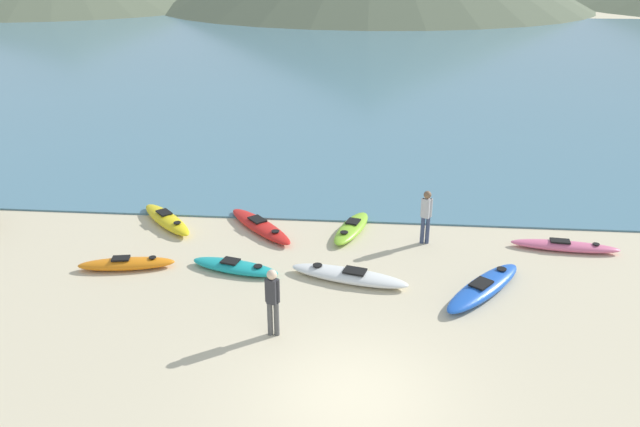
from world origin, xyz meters
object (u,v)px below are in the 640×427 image
(kayak_on_sand_5, at_px, (260,226))
(person_near_waterline, at_px, (426,214))
(kayak_on_sand_7, at_px, (235,267))
(kayak_on_sand_2, at_px, (126,264))
(kayak_on_sand_0, at_px, (167,219))
(kayak_on_sand_3, at_px, (352,228))
(kayak_on_sand_1, at_px, (565,246))
(kayak_on_sand_6, at_px, (349,276))
(kayak_on_sand_4, at_px, (484,287))
(person_near_foreground, at_px, (273,298))

(kayak_on_sand_5, bearing_deg, person_near_waterline, -5.46)
(kayak_on_sand_7, xyz_separation_m, person_near_waterline, (5.52, 2.35, 0.86))
(kayak_on_sand_2, distance_m, person_near_waterline, 9.05)
(kayak_on_sand_0, distance_m, kayak_on_sand_3, 6.20)
(kayak_on_sand_0, height_order, kayak_on_sand_1, kayak_on_sand_0)
(kayak_on_sand_0, height_order, kayak_on_sand_6, kayak_on_sand_0)
(kayak_on_sand_3, relative_size, person_near_waterline, 1.60)
(kayak_on_sand_1, bearing_deg, kayak_on_sand_3, 173.69)
(kayak_on_sand_6, xyz_separation_m, kayak_on_sand_7, (-3.28, 0.28, -0.02))
(kayak_on_sand_4, bearing_deg, kayak_on_sand_7, 174.75)
(kayak_on_sand_1, height_order, person_near_foreground, person_near_foreground)
(kayak_on_sand_0, xyz_separation_m, kayak_on_sand_2, (-0.16, -3.19, -0.02))
(kayak_on_sand_2, height_order, kayak_on_sand_7, kayak_on_sand_2)
(kayak_on_sand_7, xyz_separation_m, person_near_foreground, (1.61, -3.07, 0.86))
(kayak_on_sand_5, height_order, kayak_on_sand_7, kayak_on_sand_5)
(person_near_foreground, bearing_deg, kayak_on_sand_4, 24.71)
(person_near_waterline, bearing_deg, person_near_foreground, -125.87)
(kayak_on_sand_1, bearing_deg, kayak_on_sand_2, -169.67)
(kayak_on_sand_4, relative_size, kayak_on_sand_6, 0.93)
(kayak_on_sand_6, bearing_deg, kayak_on_sand_2, 178.75)
(kayak_on_sand_3, height_order, person_near_waterline, person_near_waterline)
(kayak_on_sand_2, bearing_deg, kayak_on_sand_6, -1.25)
(kayak_on_sand_1, bearing_deg, person_near_waterline, 178.17)
(kayak_on_sand_2, height_order, kayak_on_sand_4, kayak_on_sand_4)
(kayak_on_sand_2, bearing_deg, kayak_on_sand_3, 25.84)
(kayak_on_sand_2, bearing_deg, kayak_on_sand_1, 10.33)
(kayak_on_sand_4, distance_m, kayak_on_sand_6, 3.64)
(kayak_on_sand_3, relative_size, person_near_foreground, 1.59)
(kayak_on_sand_2, distance_m, person_near_foreground, 5.64)
(kayak_on_sand_1, distance_m, person_near_foreground, 9.77)
(kayak_on_sand_2, xyz_separation_m, kayak_on_sand_6, (6.41, -0.14, -0.00))
(kayak_on_sand_2, xyz_separation_m, kayak_on_sand_5, (3.36, 3.00, -0.01))
(kayak_on_sand_2, distance_m, kayak_on_sand_5, 4.50)
(kayak_on_sand_5, relative_size, kayak_on_sand_6, 0.89)
(kayak_on_sand_1, bearing_deg, person_near_foreground, -147.10)
(kayak_on_sand_2, bearing_deg, kayak_on_sand_7, 2.57)
(kayak_on_sand_3, distance_m, kayak_on_sand_7, 4.36)
(kayak_on_sand_1, height_order, kayak_on_sand_5, kayak_on_sand_5)
(kayak_on_sand_5, xyz_separation_m, person_near_waterline, (5.30, -0.51, 0.84))
(kayak_on_sand_2, xyz_separation_m, person_near_foreground, (4.74, -2.93, 0.84))
(kayak_on_sand_3, height_order, kayak_on_sand_4, kayak_on_sand_4)
(kayak_on_sand_6, bearing_deg, person_near_waterline, 49.48)
(kayak_on_sand_4, bearing_deg, person_near_foreground, -155.29)
(kayak_on_sand_0, bearing_deg, kayak_on_sand_2, -92.92)
(kayak_on_sand_0, bearing_deg, kayak_on_sand_6, -28.04)
(kayak_on_sand_6, height_order, person_near_foreground, person_near_foreground)
(kayak_on_sand_1, xyz_separation_m, person_near_foreground, (-8.17, -5.28, 0.86))
(kayak_on_sand_4, bearing_deg, kayak_on_sand_1, 44.75)
(kayak_on_sand_1, bearing_deg, kayak_on_sand_0, 176.25)
(kayak_on_sand_3, distance_m, person_near_foreground, 6.28)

